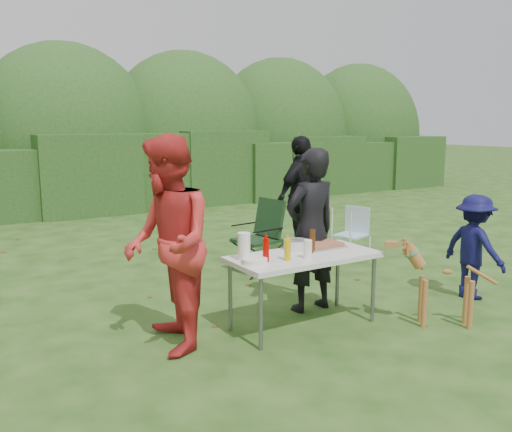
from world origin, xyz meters
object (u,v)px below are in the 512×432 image
ketchup_bottle (266,250)px  paper_towel_roll (244,246)px  person_black_puffy (302,198)px  person_red_jacket (168,244)px  dog (446,285)px  person_cook (311,230)px  child (474,247)px  mustard_bottle (288,250)px  folding_table (304,260)px  beer_bottle (312,241)px  lawn_chair (351,233)px  camping_chair (257,236)px

ketchup_bottle → paper_towel_roll: (-0.14, 0.17, 0.02)m
person_black_puffy → person_red_jacket: bearing=18.8°
dog → person_cook: bearing=-14.8°
child → mustard_bottle: (-2.49, 0.21, 0.23)m
person_red_jacket → paper_towel_roll: 0.75m
paper_towel_roll → ketchup_bottle: bearing=-50.2°
folding_table → child: child is taller
dog → beer_bottle: beer_bottle is taller
person_cook → lawn_chair: 2.47m
child → ketchup_bottle: bearing=84.8°
folding_table → beer_bottle: beer_bottle is taller
lawn_chair → ketchup_bottle: 3.35m
folding_table → mustard_bottle: bearing=-158.4°
person_cook → person_black_puffy: (1.30, 1.91, 0.04)m
folding_table → person_black_puffy: 2.83m
child → dog: 1.09m
ketchup_bottle → person_black_puffy: bearing=47.3°
mustard_bottle → beer_bottle: bearing=17.3°
dog → beer_bottle: size_ratio=3.72×
beer_bottle → dog: bearing=-34.1°
person_black_puffy → mustard_bottle: bearing=35.0°
child → beer_bottle: child is taller
person_cook → camping_chair: bearing=-102.8°
person_red_jacket → paper_towel_roll: size_ratio=7.45×
person_cook → mustard_bottle: (-0.64, -0.47, -0.04)m
child → dog: size_ratio=1.36×
beer_bottle → ketchup_bottle: bearing=-175.4°
person_red_jacket → child: person_red_jacket is taller
person_red_jacket → dog: person_red_jacket is taller
folding_table → mustard_bottle: size_ratio=7.50×
folding_table → lawn_chair: size_ratio=1.93×
dog → mustard_bottle: 1.68m
person_red_jacket → child: bearing=94.6°
child → ketchup_bottle: 2.71m
child → lawn_chair: (0.05, 2.17, -0.22)m
person_cook → child: (1.85, -0.68, -0.27)m
child → camping_chair: size_ratio=1.22×
person_red_jacket → camping_chair: person_red_jacket is taller
child → dog: child is taller
lawn_chair → mustard_bottle: mustard_bottle is taller
person_black_puffy → dog: size_ratio=2.06×
beer_bottle → person_cook: bearing=54.6°
person_red_jacket → mustard_bottle: size_ratio=9.68×
person_cook → dog: bearing=126.4°
mustard_bottle → paper_towel_roll: size_ratio=0.77×
camping_chair → ketchup_bottle: 2.34m
child → lawn_chair: bearing=-0.5°
ketchup_bottle → beer_bottle: bearing=4.6°
paper_towel_roll → camping_chair: bearing=55.0°
dog → person_black_puffy: bearing=-61.1°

